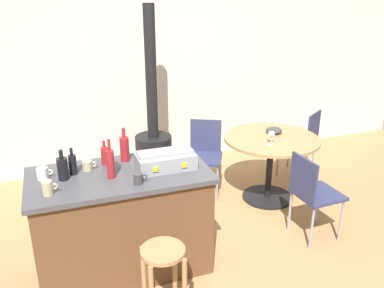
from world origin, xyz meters
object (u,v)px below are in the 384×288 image
object	(u,v)px
kitchen_island	(123,222)
bottle_2	(105,155)
wood_stove	(154,145)
bottle_5	(73,164)
serving_bowl	(274,130)
bottle_1	(111,161)
bottle_3	(125,148)
dining_table	(271,152)
bottle_4	(63,168)
toolbox	(165,160)
bottle_0	(110,163)
wooden_stool	(163,270)
cup_2	(43,173)
folding_chair_far	(303,138)
folding_chair_left	(205,152)
folding_chair_near	(312,191)
cup_1	(87,166)
wine_glass	(272,135)
cup_0	(139,178)
cup_3	(48,188)

from	to	relation	value
kitchen_island	bottle_2	size ratio (longest dim) A/B	6.84
wood_stove	bottle_5	world-z (taller)	wood_stove
serving_bowl	wood_stove	bearing A→B (deg)	149.83
bottle_1	bottle_3	bearing A→B (deg)	45.76
dining_table	bottle_2	world-z (taller)	bottle_2
bottle_4	toolbox	bearing A→B (deg)	-4.20
bottle_0	serving_bowl	world-z (taller)	bottle_0
wooden_stool	toolbox	world-z (taller)	toolbox
cup_2	kitchen_island	bearing A→B (deg)	-9.08
folding_chair_far	wooden_stool	bearing A→B (deg)	-142.62
bottle_0	bottle_3	distance (m)	0.34
wooden_stool	bottle_1	xyz separation A→B (m)	(-0.21, 0.79, 0.54)
dining_table	folding_chair_left	size ratio (longest dim) A/B	1.21
bottle_3	serving_bowl	size ratio (longest dim) A/B	1.63
folding_chair_near	bottle_1	world-z (taller)	bottle_1
serving_bowl	bottle_4	bearing A→B (deg)	-161.67
wooden_stool	bottle_3	bearing A→B (deg)	93.88
bottle_4	cup_1	distance (m)	0.23
bottle_3	folding_chair_far	bearing A→B (deg)	19.40
wooden_stool	cup_2	distance (m)	1.19
bottle_4	wine_glass	size ratio (longest dim) A/B	1.70
folding_chair_far	bottle_5	size ratio (longest dim) A/B	3.90
bottle_1	serving_bowl	bearing A→B (deg)	20.25
cup_0	bottle_4	bearing A→B (deg)	153.74
folding_chair_far	toolbox	world-z (taller)	toolbox
toolbox	bottle_5	world-z (taller)	bottle_5
cup_3	wine_glass	size ratio (longest dim) A/B	0.77
folding_chair_near	bottle_5	bearing A→B (deg)	173.09
wooden_stool	folding_chair_near	distance (m)	1.70
kitchen_island	wood_stove	distance (m)	1.64
dining_table	folding_chair_far	xyz separation A→B (m)	(0.69, 0.39, -0.06)
bottle_1	wine_glass	world-z (taller)	bottle_1
cup_2	cup_3	distance (m)	0.28
toolbox	cup_3	bearing A→B (deg)	-169.89
kitchen_island	folding_chair_near	world-z (taller)	kitchen_island
bottle_1	serving_bowl	world-z (taller)	bottle_1
cup_3	wine_glass	distance (m)	2.33
kitchen_island	wine_glass	bearing A→B (deg)	16.92
folding_chair_far	bottle_5	bearing A→B (deg)	-161.15
folding_chair_left	cup_1	distance (m)	1.73
bottle_5	toolbox	bearing A→B (deg)	-10.43
bottle_5	kitchen_island	bearing A→B (deg)	-17.30
folding_chair_left	cup_2	xyz separation A→B (m)	(-1.72, -0.99, 0.44)
bottle_3	cup_0	size ratio (longest dim) A/B	2.72
wooden_stool	folding_chair_left	distance (m)	2.04
wooden_stool	folding_chair_far	bearing A→B (deg)	37.38
toolbox	bottle_5	size ratio (longest dim) A/B	2.12
folding_chair_left	wood_stove	size ratio (longest dim) A/B	0.40
folding_chair_left	bottle_4	size ratio (longest dim) A/B	3.53
folding_chair_left	bottle_4	bearing A→B (deg)	-146.44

